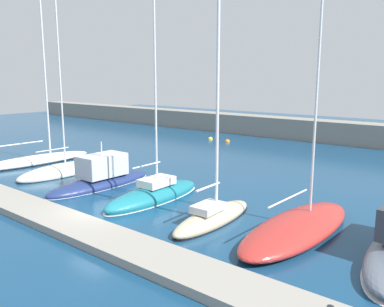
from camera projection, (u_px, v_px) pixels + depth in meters
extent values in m
plane|color=navy|center=(97.00, 217.00, 20.96)|extent=(120.00, 120.00, 0.00)
cube|color=gray|center=(66.00, 223.00, 19.53)|extent=(33.36, 2.25, 0.38)
cube|color=gray|center=(327.00, 131.00, 44.75)|extent=(108.00, 2.88, 2.36)
ellipsoid|color=white|center=(35.00, 161.00, 33.85)|extent=(2.93, 10.16, 0.82)
ellipsoid|color=black|center=(35.00, 163.00, 33.89)|extent=(2.96, 10.26, 0.12)
cylinder|color=silver|center=(44.00, 66.00, 33.44)|extent=(0.15, 0.15, 14.77)
cylinder|color=silver|center=(18.00, 144.00, 32.55)|extent=(0.26, 4.34, 0.10)
ellipsoid|color=silver|center=(63.00, 172.00, 30.03)|extent=(2.35, 7.22, 1.26)
ellipsoid|color=black|center=(63.00, 174.00, 30.06)|extent=(2.38, 7.29, 0.12)
cylinder|color=silver|center=(60.00, 68.00, 28.77)|extent=(0.12, 0.12, 13.87)
cylinder|color=silver|center=(53.00, 150.00, 29.13)|extent=(0.11, 2.65, 0.08)
ellipsoid|color=navy|center=(101.00, 184.00, 26.79)|extent=(2.32, 8.04, 1.07)
ellipsoid|color=silver|center=(101.00, 186.00, 26.82)|extent=(2.34, 8.12, 0.12)
cube|color=silver|center=(102.00, 165.00, 26.70)|extent=(1.81, 3.08, 1.43)
cube|color=black|center=(114.00, 160.00, 27.42)|extent=(1.61, 0.78, 0.80)
cylinder|color=silver|center=(101.00, 148.00, 26.48)|extent=(0.08, 0.08, 0.86)
ellipsoid|color=#19707F|center=(154.00, 196.00, 23.85)|extent=(2.38, 7.47, 1.20)
ellipsoid|color=silver|center=(154.00, 199.00, 23.89)|extent=(2.41, 7.54, 0.12)
cylinder|color=silver|center=(155.00, 80.00, 22.81)|extent=(0.12, 0.12, 12.31)
cylinder|color=silver|center=(147.00, 165.00, 23.07)|extent=(0.14, 2.26, 0.09)
cube|color=silver|center=(157.00, 182.00, 23.91)|extent=(1.36, 2.14, 0.45)
ellipsoid|color=beige|center=(213.00, 218.00, 20.19)|extent=(1.79, 6.20, 0.99)
ellipsoid|color=black|center=(213.00, 222.00, 20.22)|extent=(1.81, 6.26, 0.12)
cylinder|color=silver|center=(218.00, 93.00, 19.22)|extent=(0.16, 0.16, 11.38)
cylinder|color=silver|center=(208.00, 187.00, 19.49)|extent=(0.18, 1.95, 0.11)
cube|color=silver|center=(208.00, 208.00, 19.70)|extent=(1.15, 1.72, 0.36)
ellipsoid|color=#B72D28|center=(297.00, 228.00, 18.58)|extent=(3.13, 8.98, 1.04)
cylinder|color=silver|center=(319.00, 54.00, 18.04)|extent=(0.12, 0.12, 14.70)
cylinder|color=silver|center=(288.00, 198.00, 17.49)|extent=(0.17, 3.49, 0.08)
sphere|color=yellow|center=(210.00, 139.00, 46.61)|extent=(0.57, 0.57, 0.57)
sphere|color=orange|center=(227.00, 142.00, 44.81)|extent=(0.60, 0.60, 0.60)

